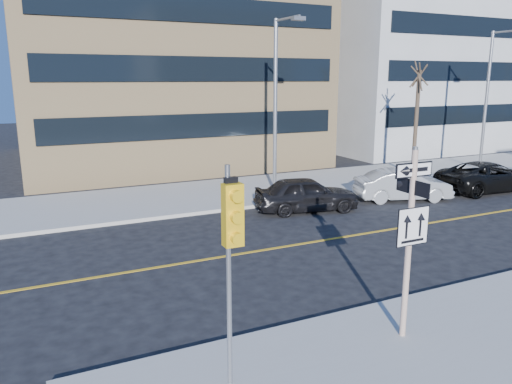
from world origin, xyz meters
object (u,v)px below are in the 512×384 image
street_tree_west (419,78)px  streetlight_a (278,95)px  traffic_signal (232,233)px  parked_car_c (489,176)px  parked_car_a (306,194)px  parked_car_b (403,185)px  sign_pole (410,233)px  streetlight_b (491,92)px

street_tree_west → streetlight_a: bearing=-176.5°
traffic_signal → parked_car_c: bearing=28.4°
traffic_signal → parked_car_a: bearing=53.0°
parked_car_a → parked_car_b: (5.01, -0.27, -0.03)m
sign_pole → parked_car_a: (3.76, 10.17, -1.69)m
parked_car_a → streetlight_b: size_ratio=0.55×
street_tree_west → streetlight_b: bearing=-6.2°
parked_car_a → parked_car_c: bearing=-82.0°
streetlight_b → street_tree_west: 5.09m
parked_car_b → parked_car_c: parked_car_c is taller
parked_car_c → street_tree_west: street_tree_west is taller
parked_car_c → streetlight_b: (4.03, 3.71, 4.02)m
traffic_signal → street_tree_west: street_tree_west is taller
parked_car_b → parked_car_c: 5.21m
streetlight_a → street_tree_west: 9.05m
parked_car_a → streetlight_a: (0.24, 3.11, 4.01)m
parked_car_b → street_tree_west: (4.23, 3.92, 4.81)m
sign_pole → traffic_signal: 4.05m
streetlight_a → streetlight_b: bearing=0.0°
parked_car_b → streetlight_a: 7.11m
streetlight_b → street_tree_west: (-5.00, 0.54, 0.77)m
traffic_signal → streetlight_b: 25.83m
streetlight_a → traffic_signal: bearing=-120.8°
parked_car_a → parked_car_b: 5.02m
parked_car_b → parked_car_a: bearing=105.5°
traffic_signal → street_tree_west: bearing=39.4°
traffic_signal → streetlight_b: (22.00, 13.42, 1.73)m
sign_pole → streetlight_b: 22.48m
traffic_signal → street_tree_west: size_ratio=0.63×
streetlight_b → parked_car_c: bearing=-137.3°
sign_pole → parked_car_b: 13.33m
parked_car_c → street_tree_west: bearing=16.4°
parked_car_a → street_tree_west: (9.24, 3.65, 4.78)m
street_tree_west → parked_car_a: bearing=-158.5°
traffic_signal → parked_car_c: 20.55m
streetlight_a → parked_car_b: bearing=-35.3°
sign_pole → street_tree_west: 19.22m
traffic_signal → parked_car_a: 13.11m
sign_pole → streetlight_a: 14.05m
parked_car_b → streetlight_a: bearing=73.3°
streetlight_b → street_tree_west: streetlight_b is taller
parked_car_a → parked_car_b: bearing=-81.7°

